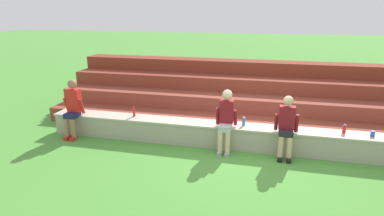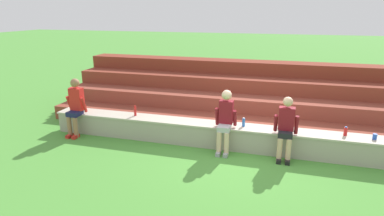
# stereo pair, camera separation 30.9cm
# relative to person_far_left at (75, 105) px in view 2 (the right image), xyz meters

# --- Properties ---
(ground_plane) EXTENTS (80.00, 80.00, 0.00)m
(ground_plane) POSITION_rel_person_far_left_xyz_m (4.31, 0.04, -0.80)
(ground_plane) COLOR #4C9338
(stone_seating_wall) EXTENTS (9.85, 0.56, 0.55)m
(stone_seating_wall) POSITION_rel_person_far_left_xyz_m (4.31, 0.30, -0.51)
(stone_seating_wall) COLOR #A8A08E
(stone_seating_wall) RESTS_ON ground
(brick_bleachers) EXTENTS (11.44, 2.97, 1.59)m
(brick_bleachers) POSITION_rel_person_far_left_xyz_m (4.31, 2.75, -0.20)
(brick_bleachers) COLOR brown
(brick_bleachers) RESTS_ON ground
(person_far_left) EXTENTS (0.51, 0.55, 1.48)m
(person_far_left) POSITION_rel_person_far_left_xyz_m (0.00, 0.00, 0.00)
(person_far_left) COLOR #996B4C
(person_far_left) RESTS_ON ground
(person_left_of_center) EXTENTS (0.49, 0.60, 1.43)m
(person_left_of_center) POSITION_rel_person_far_left_xyz_m (3.88, 0.04, -0.02)
(person_left_of_center) COLOR beige
(person_left_of_center) RESTS_ON ground
(person_center) EXTENTS (0.51, 0.51, 1.39)m
(person_center) POSITION_rel_person_far_left_xyz_m (5.21, -0.00, -0.05)
(person_center) COLOR #DBAD89
(person_center) RESTS_ON ground
(water_bottle_near_left) EXTENTS (0.07, 0.07, 0.20)m
(water_bottle_near_left) POSITION_rel_person_far_left_xyz_m (6.45, 0.35, -0.16)
(water_bottle_near_left) COLOR red
(water_bottle_near_left) RESTS_ON stone_seating_wall
(water_bottle_center_gap) EXTENTS (0.06, 0.06, 0.27)m
(water_bottle_center_gap) POSITION_rel_person_far_left_xyz_m (1.51, 0.34, -0.12)
(water_bottle_center_gap) COLOR red
(water_bottle_center_gap) RESTS_ON stone_seating_wall
(water_bottle_mid_left) EXTENTS (0.07, 0.07, 0.21)m
(water_bottle_mid_left) POSITION_rel_person_far_left_xyz_m (4.27, 0.32, -0.15)
(water_bottle_mid_left) COLOR blue
(water_bottle_mid_left) RESTS_ON stone_seating_wall
(plastic_cup_right_end) EXTENTS (0.09, 0.09, 0.12)m
(plastic_cup_right_end) POSITION_rel_person_far_left_xyz_m (7.00, 0.29, -0.19)
(plastic_cup_right_end) COLOR blue
(plastic_cup_right_end) RESTS_ON stone_seating_wall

